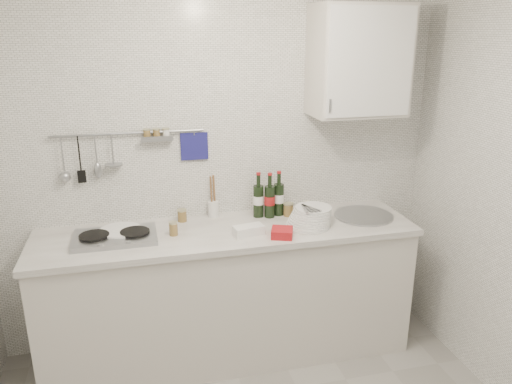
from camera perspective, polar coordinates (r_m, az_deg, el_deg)
The scene contains 14 objects.
back_wall at distance 3.40m, azimuth -4.31°, elevation 2.80°, with size 3.00×0.02×2.50m, color silver.
counter at distance 3.44m, azimuth -3.02°, elevation -11.73°, with size 2.44×0.64×0.96m.
wall_rail at distance 3.28m, azimuth -14.64°, elevation 4.87°, with size 0.98×0.09×0.34m.
wall_cabinet at distance 3.38m, azimuth 11.67°, elevation 14.46°, with size 0.60×0.38×0.70m.
plate_stack_hob at distance 3.22m, azimuth -15.33°, elevation -4.49°, with size 0.28×0.28×0.04m.
plate_stack_sink at distance 3.28m, azimuth 6.22°, elevation -2.86°, with size 0.31×0.30×0.13m.
wine_bottles at distance 3.39m, azimuth 1.49°, elevation -0.30°, with size 0.22×0.10×0.31m.
butter_dish at distance 3.13m, azimuth -0.86°, elevation -4.39°, with size 0.19×0.09×0.06m, color white.
strawberry_punnet at distance 3.09m, azimuth 2.99°, elevation -4.68°, with size 0.13×0.13×0.05m, color red.
utensil_crock at distance 3.42m, azimuth -4.91°, elevation -1.69°, with size 0.07×0.07×0.30m.
jar_a at distance 3.37m, azimuth -8.44°, elevation -2.65°, with size 0.06×0.06×0.08m.
jar_b at distance 3.43m, azimuth 3.72°, elevation -2.00°, with size 0.07×0.07×0.09m.
jar_c at distance 3.47m, azimuth 5.90°, elevation -1.87°, with size 0.07×0.07×0.09m.
jar_d at distance 3.15m, azimuth -9.42°, elevation -4.13°, with size 0.06×0.06×0.09m.
Camera 1 is at (-0.54, -1.83, 2.15)m, focal length 35.00 mm.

